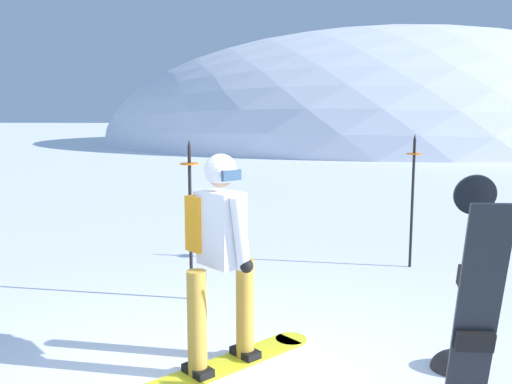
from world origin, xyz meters
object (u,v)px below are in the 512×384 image
object	(u,v)px
snowboarder_main	(219,255)
piste_marker_far	(190,209)
spare_snowboard	(477,297)
piste_marker_near	(413,192)
rock_small	(458,369)

from	to	relation	value
snowboarder_main	piste_marker_far	xyz separation A→B (m)	(-0.55, 1.59, 0.09)
spare_snowboard	piste_marker_far	distance (m)	3.18
piste_marker_far	piste_marker_near	bearing A→B (deg)	29.35
snowboarder_main	rock_small	xyz separation A→B (m)	(1.90, 0.10, -0.92)
spare_snowboard	piste_marker_near	world-z (taller)	piste_marker_near
piste_marker_near	rock_small	distance (m)	3.16
snowboarder_main	piste_marker_near	world-z (taller)	piste_marker_near
snowboarder_main	spare_snowboard	size ratio (longest dim) A/B	1.06
snowboarder_main	rock_small	bearing A→B (deg)	2.95
snowboarder_main	piste_marker_far	distance (m)	1.68
spare_snowboard	snowboarder_main	bearing A→B (deg)	162.60
snowboarder_main	piste_marker_near	xyz separation A→B (m)	(2.11, 3.08, 0.10)
snowboarder_main	piste_marker_far	size ratio (longest dim) A/B	0.98
spare_snowboard	piste_marker_near	bearing A→B (deg)	85.03
spare_snowboard	piste_marker_near	size ratio (longest dim) A/B	0.91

